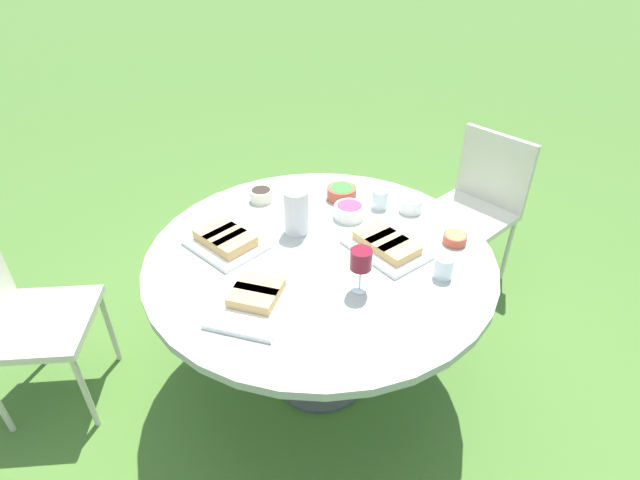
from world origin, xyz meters
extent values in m
plane|color=#446B2B|center=(0.00, 0.00, 0.00)|extent=(40.00, 40.00, 0.00)
cylinder|color=#4C4C51|center=(0.00, 0.00, 0.01)|extent=(0.45, 0.45, 0.02)
cylinder|color=#4C4C51|center=(0.00, 0.00, 0.37)|extent=(0.11, 0.11, 0.70)
cylinder|color=#9EA399|center=(0.00, 0.00, 0.74)|extent=(1.43, 1.43, 0.03)
cube|color=beige|center=(-0.08, -1.16, 0.45)|extent=(0.47, 0.45, 0.04)
cube|color=beige|center=(-0.09, -1.35, 0.68)|extent=(0.44, 0.06, 0.42)
cylinder|color=beige|center=(0.13, -0.99, 0.22)|extent=(0.03, 0.03, 0.43)
cylinder|color=beige|center=(-0.26, -0.96, 0.22)|extent=(0.03, 0.03, 0.43)
cylinder|color=beige|center=(0.10, -1.36, 0.22)|extent=(0.03, 0.03, 0.43)
cylinder|color=beige|center=(-0.29, -1.33, 0.22)|extent=(0.03, 0.03, 0.43)
cube|color=beige|center=(0.80, 0.90, 0.45)|extent=(0.61, 0.61, 0.04)
cylinder|color=beige|center=(0.53, 0.89, 0.22)|extent=(0.03, 0.03, 0.43)
cylinder|color=beige|center=(0.82, 0.63, 0.22)|extent=(0.03, 0.03, 0.43)
cylinder|color=beige|center=(1.07, 0.91, 0.22)|extent=(0.03, 0.03, 0.43)
cylinder|color=silver|center=(0.18, -0.04, 0.86)|extent=(0.10, 0.10, 0.20)
cone|color=silver|center=(0.23, -0.04, 0.94)|extent=(0.03, 0.03, 0.02)
cylinder|color=silver|center=(-0.27, 0.07, 0.76)|extent=(0.06, 0.06, 0.01)
cylinder|color=silver|center=(-0.27, 0.07, 0.81)|extent=(0.01, 0.01, 0.10)
cylinder|color=maroon|center=(-0.27, 0.07, 0.90)|extent=(0.08, 0.08, 0.08)
cube|color=white|center=(0.31, 0.24, 0.77)|extent=(0.30, 0.24, 0.02)
cube|color=tan|center=(0.25, 0.24, 0.80)|extent=(0.11, 0.16, 0.04)
cube|color=tan|center=(0.31, 0.24, 0.80)|extent=(0.11, 0.16, 0.04)
cube|color=tan|center=(0.38, 0.24, 0.80)|extent=(0.11, 0.16, 0.04)
cube|color=white|center=(-0.19, -0.20, 0.77)|extent=(0.36, 0.27, 0.02)
cube|color=tan|center=(-0.26, -0.19, 0.79)|extent=(0.13, 0.16, 0.04)
cube|color=tan|center=(-0.19, -0.20, 0.79)|extent=(0.13, 0.16, 0.04)
cube|color=tan|center=(-0.12, -0.21, 0.79)|extent=(0.13, 0.16, 0.04)
cube|color=white|center=(-0.06, 0.41, 0.77)|extent=(0.36, 0.38, 0.02)
cube|color=tan|center=(-0.03, 0.34, 0.80)|extent=(0.19, 0.17, 0.04)
cube|color=tan|center=(-0.06, 0.41, 0.80)|extent=(0.19, 0.17, 0.04)
cylinder|color=#B74733|center=(-0.37, -0.44, 0.78)|extent=(0.10, 0.10, 0.04)
cylinder|color=#E0C147|center=(-0.37, -0.44, 0.79)|extent=(0.08, 0.08, 0.02)
cylinder|color=#B74733|center=(0.23, -0.39, 0.78)|extent=(0.14, 0.14, 0.06)
cylinder|color=#387533|center=(0.23, -0.39, 0.80)|extent=(0.11, 0.11, 0.03)
cylinder|color=beige|center=(0.50, -0.11, 0.78)|extent=(0.11, 0.11, 0.06)
cylinder|color=#2D231E|center=(0.50, -0.11, 0.80)|extent=(0.09, 0.09, 0.03)
cylinder|color=white|center=(0.09, -0.29, 0.79)|extent=(0.14, 0.14, 0.06)
cylinder|color=#D6385B|center=(0.09, -0.29, 0.80)|extent=(0.11, 0.11, 0.03)
cylinder|color=white|center=(-0.08, -0.53, 0.79)|extent=(0.10, 0.10, 0.06)
cylinder|color=silver|center=(-0.08, -0.53, 0.81)|extent=(0.08, 0.08, 0.03)
cylinder|color=silver|center=(-0.45, -0.21, 0.80)|extent=(0.07, 0.07, 0.09)
cylinder|color=silver|center=(0.05, -0.46, 0.80)|extent=(0.07, 0.07, 0.09)
cube|color=maroon|center=(0.76, -1.01, 0.12)|extent=(0.30, 0.14, 0.24)
torus|color=maroon|center=(0.76, -1.01, 0.27)|extent=(0.19, 0.01, 0.19)
camera|label=1|loc=(-1.14, 1.20, 1.95)|focal=28.00mm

